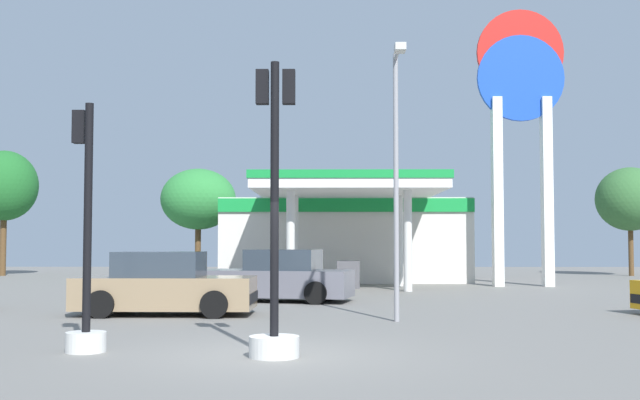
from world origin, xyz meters
The scene contains 12 objects.
ground_plane centered at (0.00, 0.00, 0.00)m, with size 90.00×90.00×0.00m, color slate.
gas_station centered at (1.76, 24.43, 2.12)m, with size 11.36×13.69×4.45m.
station_pole_sign centered at (9.10, 19.76, 7.33)m, with size 3.65×0.56×11.68m.
car_2 centered at (-3.17, 6.94, 0.73)m, with size 4.51×2.11×1.60m.
car_3 centered at (-0.54, 11.44, 0.73)m, with size 4.81×2.77×1.62m.
traffic_signal_1 centered at (0.12, -0.28, 1.48)m, with size 0.81×0.81×4.80m.
traffic_signal_2 centered at (-3.13, 0.28, 1.26)m, with size 0.67×0.69×4.23m.
tree_0 centered at (-16.85, 29.64, 4.92)m, with size 3.60×3.60×6.87m.
tree_1 centered at (-5.88, 28.04, 4.09)m, with size 3.94×3.94×5.71m.
tree_2 centered at (4.23, 28.96, 3.65)m, with size 2.93×2.93×4.88m.
tree_3 centered at (17.46, 29.80, 4.18)m, with size 3.66×3.66×5.92m.
corner_streetlamp centered at (2.58, 5.14, 3.84)m, with size 0.24×1.48×6.30m.
Camera 1 is at (1.00, -12.97, 1.86)m, focal length 43.88 mm.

